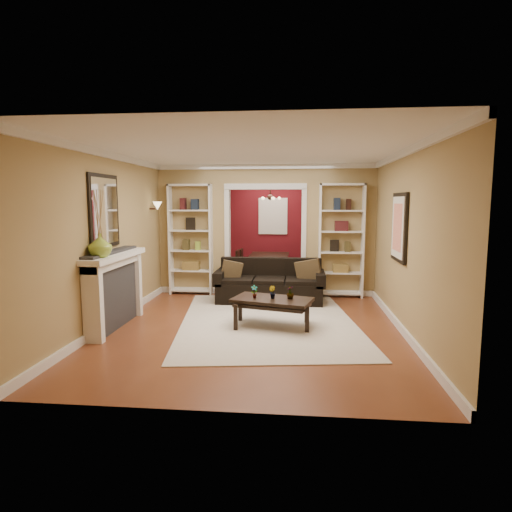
# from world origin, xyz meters

# --- Properties ---
(floor) EXTENTS (8.00, 8.00, 0.00)m
(floor) POSITION_xyz_m (0.00, 0.00, 0.00)
(floor) COLOR brown
(floor) RESTS_ON ground
(ceiling) EXTENTS (8.00, 8.00, 0.00)m
(ceiling) POSITION_xyz_m (0.00, 0.00, 2.70)
(ceiling) COLOR white
(ceiling) RESTS_ON ground
(wall_back) EXTENTS (8.00, 0.00, 8.00)m
(wall_back) POSITION_xyz_m (0.00, 4.00, 1.35)
(wall_back) COLOR tan
(wall_back) RESTS_ON ground
(wall_front) EXTENTS (8.00, 0.00, 8.00)m
(wall_front) POSITION_xyz_m (0.00, -4.00, 1.35)
(wall_front) COLOR tan
(wall_front) RESTS_ON ground
(wall_left) EXTENTS (0.00, 8.00, 8.00)m
(wall_left) POSITION_xyz_m (-2.25, 0.00, 1.35)
(wall_left) COLOR tan
(wall_left) RESTS_ON ground
(wall_right) EXTENTS (0.00, 8.00, 8.00)m
(wall_right) POSITION_xyz_m (2.25, 0.00, 1.35)
(wall_right) COLOR tan
(wall_right) RESTS_ON ground
(partition_wall) EXTENTS (4.50, 0.15, 2.70)m
(partition_wall) POSITION_xyz_m (0.00, 1.20, 1.35)
(partition_wall) COLOR tan
(partition_wall) RESTS_ON floor
(red_back_panel) EXTENTS (4.44, 0.04, 2.64)m
(red_back_panel) POSITION_xyz_m (0.00, 3.97, 1.32)
(red_back_panel) COLOR maroon
(red_back_panel) RESTS_ON floor
(dining_window) EXTENTS (0.78, 0.03, 0.98)m
(dining_window) POSITION_xyz_m (0.00, 3.93, 1.55)
(dining_window) COLOR #8CA5CC
(dining_window) RESTS_ON wall_back
(area_rug) EXTENTS (3.25, 4.20, 0.01)m
(area_rug) POSITION_xyz_m (0.20, -0.92, 0.01)
(area_rug) COLOR beige
(area_rug) RESTS_ON floor
(sofa) EXTENTS (2.11, 0.91, 0.82)m
(sofa) POSITION_xyz_m (0.15, 0.45, 0.41)
(sofa) COLOR black
(sofa) RESTS_ON floor
(pillow_left) EXTENTS (0.40, 0.19, 0.39)m
(pillow_left) POSITION_xyz_m (-0.60, 0.43, 0.60)
(pillow_left) COLOR brown
(pillow_left) RESTS_ON sofa
(pillow_right) EXTENTS (0.48, 0.23, 0.46)m
(pillow_right) POSITION_xyz_m (0.89, 0.43, 0.63)
(pillow_right) COLOR brown
(pillow_right) RESTS_ON sofa
(coffee_table) EXTENTS (1.32, 0.94, 0.45)m
(coffee_table) POSITION_xyz_m (0.29, -1.23, 0.23)
(coffee_table) COLOR black
(coffee_table) RESTS_ON floor
(plant_left) EXTENTS (0.12, 0.10, 0.20)m
(plant_left) POSITION_xyz_m (0.02, -1.23, 0.55)
(plant_left) COLOR #336626
(plant_left) RESTS_ON coffee_table
(plant_center) EXTENTS (0.13, 0.13, 0.19)m
(plant_center) POSITION_xyz_m (0.29, -1.23, 0.55)
(plant_center) COLOR #336626
(plant_center) RESTS_ON coffee_table
(plant_right) EXTENTS (0.16, 0.16, 0.20)m
(plant_right) POSITION_xyz_m (0.57, -1.23, 0.55)
(plant_right) COLOR #336626
(plant_right) RESTS_ON coffee_table
(bookshelf_left) EXTENTS (0.90, 0.30, 2.30)m
(bookshelf_left) POSITION_xyz_m (-1.55, 1.03, 1.15)
(bookshelf_left) COLOR white
(bookshelf_left) RESTS_ON floor
(bookshelf_right) EXTENTS (0.90, 0.30, 2.30)m
(bookshelf_right) POSITION_xyz_m (1.55, 1.03, 1.15)
(bookshelf_right) COLOR white
(bookshelf_right) RESTS_ON floor
(fireplace) EXTENTS (0.32, 1.70, 1.16)m
(fireplace) POSITION_xyz_m (-2.09, -1.50, 0.58)
(fireplace) COLOR white
(fireplace) RESTS_ON floor
(vase) EXTENTS (0.33, 0.33, 0.34)m
(vase) POSITION_xyz_m (-2.09, -1.98, 1.33)
(vase) COLOR #90B239
(vase) RESTS_ON fireplace
(mirror) EXTENTS (0.03, 0.95, 1.10)m
(mirror) POSITION_xyz_m (-2.23, -1.50, 1.80)
(mirror) COLOR silver
(mirror) RESTS_ON wall_left
(wall_sconce) EXTENTS (0.18, 0.18, 0.22)m
(wall_sconce) POSITION_xyz_m (-2.15, 0.55, 1.83)
(wall_sconce) COLOR #FFE0A5
(wall_sconce) RESTS_ON wall_left
(framed_art) EXTENTS (0.04, 0.85, 1.05)m
(framed_art) POSITION_xyz_m (2.21, -1.00, 1.55)
(framed_art) COLOR black
(framed_art) RESTS_ON wall_right
(dining_table) EXTENTS (1.74, 0.97, 0.61)m
(dining_table) POSITION_xyz_m (0.00, 2.76, 0.31)
(dining_table) COLOR black
(dining_table) RESTS_ON floor
(dining_chair_nw) EXTENTS (0.45, 0.45, 0.80)m
(dining_chair_nw) POSITION_xyz_m (-0.55, 2.46, 0.40)
(dining_chair_nw) COLOR black
(dining_chair_nw) RESTS_ON floor
(dining_chair_ne) EXTENTS (0.57, 0.57, 0.90)m
(dining_chair_ne) POSITION_xyz_m (0.55, 2.46, 0.45)
(dining_chair_ne) COLOR black
(dining_chair_ne) RESTS_ON floor
(dining_chair_sw) EXTENTS (0.41, 0.41, 0.76)m
(dining_chair_sw) POSITION_xyz_m (-0.55, 3.06, 0.38)
(dining_chair_sw) COLOR black
(dining_chair_sw) RESTS_ON floor
(dining_chair_se) EXTENTS (0.58, 0.58, 0.89)m
(dining_chair_se) POSITION_xyz_m (0.55, 3.06, 0.44)
(dining_chair_se) COLOR black
(dining_chair_se) RESTS_ON floor
(chandelier) EXTENTS (0.50, 0.50, 0.30)m
(chandelier) POSITION_xyz_m (0.00, 2.70, 2.02)
(chandelier) COLOR #351E18
(chandelier) RESTS_ON ceiling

